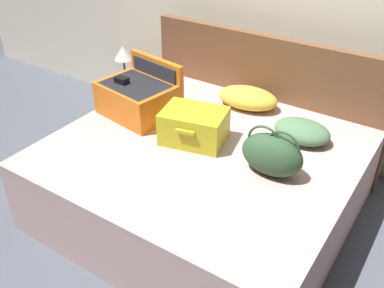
# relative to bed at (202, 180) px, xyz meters

# --- Properties ---
(ground_plane) EXTENTS (12.00, 12.00, 0.00)m
(ground_plane) POSITION_rel_bed_xyz_m (0.00, -0.40, -0.29)
(ground_plane) COLOR #4C515B
(back_wall) EXTENTS (8.00, 0.10, 2.60)m
(back_wall) POSITION_rel_bed_xyz_m (0.00, 1.25, 1.01)
(back_wall) COLOR beige
(back_wall) RESTS_ON ground
(bed) EXTENTS (2.05, 1.86, 0.57)m
(bed) POSITION_rel_bed_xyz_m (0.00, 0.00, 0.00)
(bed) COLOR #BC9993
(bed) RESTS_ON ground
(headboard) EXTENTS (2.09, 0.08, 1.10)m
(headboard) POSITION_rel_bed_xyz_m (0.00, 0.97, 0.26)
(headboard) COLOR brown
(headboard) RESTS_ON ground
(hard_case_large) EXTENTS (0.62, 0.53, 0.41)m
(hard_case_large) POSITION_rel_bed_xyz_m (-0.68, 0.14, 0.44)
(hard_case_large) COLOR #D16619
(hard_case_large) RESTS_ON bed
(hard_case_medium) EXTENTS (0.50, 0.41, 0.24)m
(hard_case_medium) POSITION_rel_bed_xyz_m (-0.10, 0.04, 0.40)
(hard_case_medium) COLOR gold
(hard_case_medium) RESTS_ON bed
(duffel_bag) EXTENTS (0.41, 0.23, 0.33)m
(duffel_bag) POSITION_rel_bed_xyz_m (0.52, -0.02, 0.43)
(duffel_bag) COLOR #2D4C2D
(duffel_bag) RESTS_ON bed
(pillow_near_headboard) EXTENTS (0.42, 0.31, 0.15)m
(pillow_near_headboard) POSITION_rel_bed_xyz_m (0.54, 0.47, 0.36)
(pillow_near_headboard) COLOR #4C724C
(pillow_near_headboard) RESTS_ON bed
(pillow_center_head) EXTENTS (0.52, 0.35, 0.17)m
(pillow_center_head) POSITION_rel_bed_xyz_m (-0.02, 0.71, 0.37)
(pillow_center_head) COLOR gold
(pillow_center_head) RESTS_ON bed
(nightstand) EXTENTS (0.44, 0.40, 0.46)m
(nightstand) POSITION_rel_bed_xyz_m (-1.31, 0.68, -0.05)
(nightstand) COLOR brown
(nightstand) RESTS_ON ground
(table_lamp) EXTENTS (0.17, 0.17, 0.37)m
(table_lamp) POSITION_rel_bed_xyz_m (-1.31, 0.68, 0.47)
(table_lamp) COLOR #3F3833
(table_lamp) RESTS_ON nightstand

